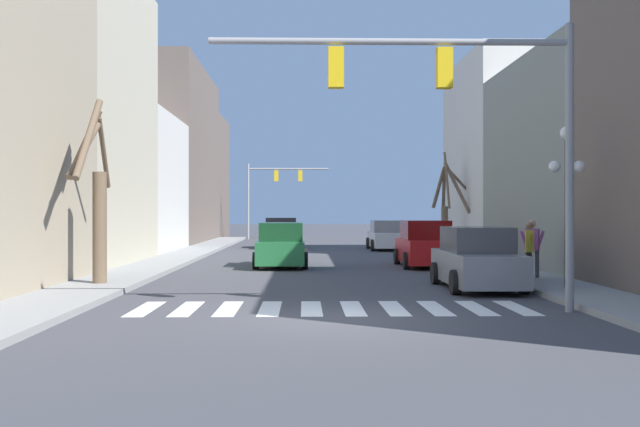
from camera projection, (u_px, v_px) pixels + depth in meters
name	position (u px, v px, depth m)	size (l,w,h in m)	color
ground_plane	(335.00, 320.00, 14.58)	(240.00, 240.00, 0.00)	#424247
sidewalk_left	(13.00, 317.00, 14.45)	(2.06, 90.00, 0.15)	gray
building_row_left	(110.00, 146.00, 37.25)	(6.00, 58.47, 11.72)	tan
building_row_right	(627.00, 133.00, 25.15)	(6.00, 33.54, 10.43)	#66564C
crosswalk_stripes	(332.00, 308.00, 16.27)	(8.55, 2.60, 0.01)	white
traffic_signal_near	(462.00, 100.00, 15.63)	(7.65, 0.28, 6.06)	gray
traffic_signal_far	(272.00, 185.00, 58.36)	(6.36, 0.28, 5.91)	gray
street_lamp_right_corner	(567.00, 173.00, 19.37)	(0.95, 0.36, 4.19)	black
car_parked_right_near	(477.00, 260.00, 20.39)	(1.97, 4.57, 1.70)	gray
car_parked_left_near	(387.00, 236.00, 41.90)	(2.07, 4.77, 1.65)	silver
car_parked_left_mid	(281.00, 234.00, 43.99)	(2.14, 4.32, 1.79)	black
car_parked_right_mid	(282.00, 246.00, 28.86)	(2.02, 4.70, 1.70)	#236B38
car_parked_right_far	(425.00, 245.00, 28.84)	(2.05, 4.46, 1.79)	red
pedestrian_waiting_at_curb	(529.00, 245.00, 21.61)	(0.30, 0.72, 1.68)	black
pedestrian_near_right_corner	(532.00, 243.00, 22.29)	(0.69, 0.44, 1.72)	#4C4C51
street_tree_left_far	(96.00, 197.00, 20.39)	(1.09, 3.85, 5.06)	brown
street_tree_left_near	(448.00, 206.00, 36.42)	(2.59, 2.11, 4.89)	brown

